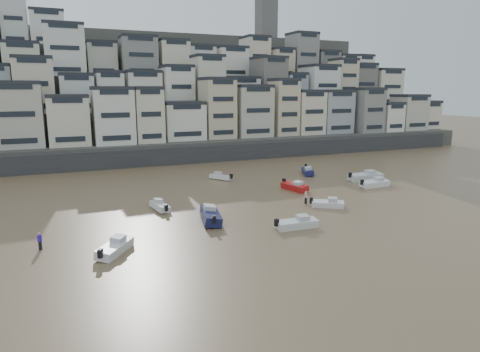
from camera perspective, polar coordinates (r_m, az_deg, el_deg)
name	(u,v)px	position (r m, az deg, el deg)	size (l,w,h in m)	color
ground	(324,338)	(28.54, 11.20, -20.44)	(400.00, 400.00, 0.00)	brown
harbor_wall	(187,155)	(89.15, -7.06, 2.85)	(140.00, 3.00, 3.50)	#38383A
hillside	(164,96)	(127.95, -10.12, 10.42)	(141.04, 66.00, 50.00)	#4C4C47
boat_a	(297,222)	(47.54, 7.59, -6.11)	(5.18, 1.70, 1.41)	silver
boat_b	(328,203)	(56.48, 11.62, -3.51)	(4.45, 1.46, 1.21)	silver
boat_c	(211,214)	(49.61, -3.94, -5.07)	(6.44, 2.11, 1.76)	#141740
boat_d	(375,182)	(70.06, 17.54, -0.80)	(5.41, 1.77, 1.48)	white
boat_e	(295,185)	(65.20, 7.28, -1.26)	(5.21, 1.70, 1.42)	#AB1515
boat_f	(160,205)	(55.07, -10.63, -3.84)	(4.61, 1.51, 1.26)	silver
boat_g	(366,175)	(74.58, 16.41, 0.11)	(6.50, 2.13, 1.77)	silver
boat_h	(221,176)	(72.36, -2.56, 0.01)	(4.48, 1.46, 1.22)	silver
boat_i	(308,170)	(77.63, 9.00, 0.77)	(5.50, 1.80, 1.50)	#161845
boat_j	(115,246)	(41.87, -16.37, -8.94)	(5.22, 1.71, 1.42)	silver
person_blue	(40,241)	(45.20, -25.14, -7.85)	(0.44, 0.44, 1.74)	#3117B1
person_pink	(306,197)	(57.69, 8.77, -2.82)	(0.44, 0.44, 1.74)	tan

